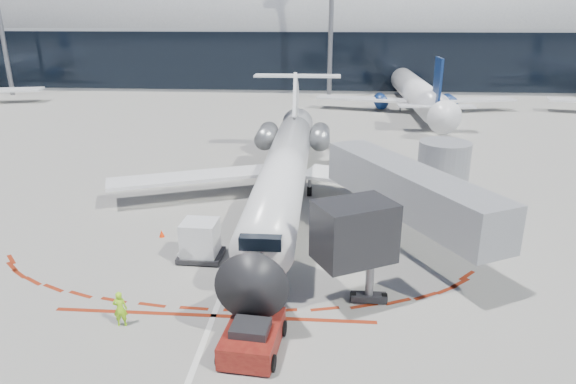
# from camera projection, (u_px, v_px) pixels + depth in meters

# --- Properties ---
(ground) EXTENTS (260.00, 260.00, 0.00)m
(ground) POSITION_uv_depth(u_px,v_px,m) (251.00, 216.00, 32.92)
(ground) COLOR slate
(ground) RESTS_ON ground
(apron_centerline) EXTENTS (0.25, 40.00, 0.01)m
(apron_centerline) POSITION_uv_depth(u_px,v_px,m) (256.00, 205.00, 34.80)
(apron_centerline) COLOR silver
(apron_centerline) RESTS_ON ground
(apron_stop_bar) EXTENTS (14.00, 0.25, 0.01)m
(apron_stop_bar) POSITION_uv_depth(u_px,v_px,m) (214.00, 316.00, 22.10)
(apron_stop_bar) COLOR maroon
(apron_stop_bar) RESTS_ON ground
(terminal_building) EXTENTS (150.00, 24.15, 24.00)m
(terminal_building) POSITION_uv_depth(u_px,v_px,m) (302.00, 35.00, 91.24)
(terminal_building) COLOR #9A9C9F
(terminal_building) RESTS_ON ground
(jet_bridge) EXTENTS (10.03, 15.20, 4.90)m
(jet_bridge) POSITION_uv_depth(u_px,v_px,m) (418.00, 191.00, 28.40)
(jet_bridge) COLOR gray
(jet_bridge) RESTS_ON ground
(light_mast_centre) EXTENTS (0.70, 0.70, 25.00)m
(light_mast_centre) POSITION_uv_depth(u_px,v_px,m) (331.00, 11.00, 73.60)
(light_mast_centre) COLOR slate
(light_mast_centre) RESTS_ON ground
(regional_jet) EXTENTS (24.71, 30.47, 7.63)m
(regional_jet) POSITION_uv_depth(u_px,v_px,m) (285.00, 167.00, 34.49)
(regional_jet) COLOR white
(regional_jet) RESTS_ON ground
(pushback_tug) EXTENTS (2.46, 5.21, 1.33)m
(pushback_tug) POSITION_uv_depth(u_px,v_px,m) (253.00, 337.00, 19.69)
(pushback_tug) COLOR #560E0C
(pushback_tug) RESTS_ON ground
(ramp_worker) EXTENTS (0.62, 0.45, 1.59)m
(ramp_worker) POSITION_uv_depth(u_px,v_px,m) (120.00, 309.00, 21.17)
(ramp_worker) COLOR #9FF519
(ramp_worker) RESTS_ON ground
(uld_container) EXTENTS (2.32, 2.00, 2.12)m
(uld_container) POSITION_uv_depth(u_px,v_px,m) (200.00, 241.00, 26.88)
(uld_container) COLOR black
(uld_container) RESTS_ON ground
(safety_cone_left) EXTENTS (0.31, 0.31, 0.43)m
(safety_cone_left) POSITION_uv_depth(u_px,v_px,m) (162.00, 233.00, 29.80)
(safety_cone_left) COLOR #FF3205
(safety_cone_left) RESTS_ON ground
(safety_cone_right) EXTENTS (0.38, 0.38, 0.53)m
(safety_cone_right) POSITION_uv_depth(u_px,v_px,m) (240.00, 330.00, 20.67)
(safety_cone_right) COLOR #FF3205
(safety_cone_right) RESTS_ON ground
(bg_airliner_1) EXTENTS (30.54, 32.34, 9.88)m
(bg_airliner_1) POSITION_uv_depth(u_px,v_px,m) (417.00, 73.00, 66.79)
(bg_airliner_1) COLOR white
(bg_airliner_1) RESTS_ON ground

